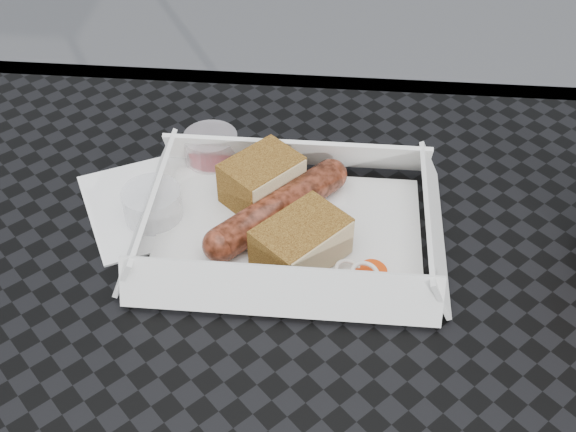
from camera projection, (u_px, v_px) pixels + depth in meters
The scene contains 8 objects.
food_tray at pixel (289, 232), 0.61m from camera, with size 0.22×0.15×0.00m, color white.
bratwurst at pixel (278, 208), 0.60m from camera, with size 0.11×0.12×0.03m.
bread_near at pixel (262, 179), 0.62m from camera, with size 0.06×0.05×0.04m, color brown.
bread_far at pixel (301, 242), 0.57m from camera, with size 0.07×0.05×0.04m, color brown.
veg_garnish at pixel (359, 282), 0.56m from camera, with size 0.03×0.03×0.00m.
napkin at pixel (158, 202), 0.64m from camera, with size 0.12×0.12×0.00m, color white.
condiment_cup_sauce at pixel (211, 149), 0.67m from camera, with size 0.05×0.05×0.03m, color maroon.
condiment_cup_empty at pixel (153, 205), 0.61m from camera, with size 0.05×0.05×0.03m, color silver.
Camera 1 is at (0.02, -0.28, 1.17)m, focal length 45.00 mm.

